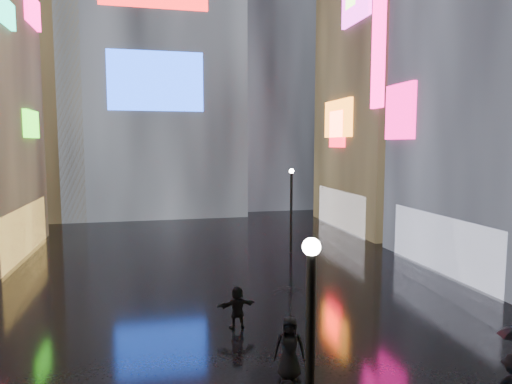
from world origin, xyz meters
name	(u,v)px	position (x,y,z in m)	size (l,w,h in m)	color
ground	(222,270)	(0.00, 20.00, 0.00)	(140.00, 140.00, 0.00)	black
building_right_far	(401,51)	(15.98, 30.00, 13.98)	(10.28, 12.00, 28.00)	black
tower_flank_right	(266,49)	(9.00, 46.00, 17.00)	(12.00, 12.00, 34.00)	black
tower_flank_left	(30,74)	(-14.00, 42.00, 13.00)	(10.00, 10.00, 26.00)	black
lamp_near	(310,372)	(-1.11, 3.24, 2.94)	(0.30, 0.30, 5.20)	black
lamp_far	(291,206)	(4.70, 22.80, 2.94)	(0.30, 0.30, 5.20)	black
pedestrian_4	(289,348)	(0.14, 8.38, 0.91)	(0.89, 0.58, 1.82)	black
pedestrian_5	(237,307)	(-0.64, 12.25, 0.77)	(1.43, 0.46, 1.55)	black
umbrella_2	(290,302)	(0.14, 8.38, 2.26)	(0.97, 0.99, 0.89)	black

